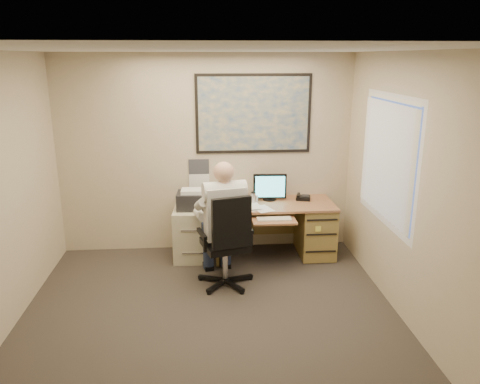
{
  "coord_description": "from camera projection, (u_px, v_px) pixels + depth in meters",
  "views": [
    {
      "loc": [
        -0.04,
        -4.05,
        2.64
      ],
      "look_at": [
        0.39,
        1.3,
        1.08
      ],
      "focal_mm": 35.0,
      "sensor_mm": 36.0,
      "label": 1
    }
  ],
  "objects": [
    {
      "name": "room_shell",
      "position": [
        209.0,
        205.0,
        4.24
      ],
      "size": [
        4.0,
        4.5,
        2.7
      ],
      "color": "#322D27",
      "rests_on": "ground"
    },
    {
      "name": "desk",
      "position": [
        297.0,
        223.0,
        6.4
      ],
      "size": [
        1.6,
        0.97,
        1.11
      ],
      "color": "#A56E46",
      "rests_on": "ground"
    },
    {
      "name": "world_map",
      "position": [
        254.0,
        114.0,
        6.27
      ],
      "size": [
        1.56,
        0.03,
        1.06
      ],
      "primitive_type": "cube",
      "color": "#1E4C93",
      "rests_on": "room_shell"
    },
    {
      "name": "wall_calendar",
      "position": [
        199.0,
        174.0,
        6.45
      ],
      "size": [
        0.28,
        0.01,
        0.42
      ],
      "primitive_type": "cube",
      "color": "white",
      "rests_on": "room_shell"
    },
    {
      "name": "window_blinds",
      "position": [
        388.0,
        160.0,
        5.1
      ],
      "size": [
        0.06,
        1.4,
        1.3
      ],
      "primitive_type": null,
      "color": "white",
      "rests_on": "room_shell"
    },
    {
      "name": "filing_cabinet",
      "position": [
        193.0,
        228.0,
        6.3
      ],
      "size": [
        0.53,
        0.62,
        0.97
      ],
      "rotation": [
        0.0,
        0.0,
        -0.05
      ],
      "color": "beige",
      "rests_on": "ground"
    },
    {
      "name": "office_chair",
      "position": [
        224.0,
        260.0,
        5.51
      ],
      "size": [
        0.84,
        0.84,
        1.16
      ],
      "rotation": [
        0.0,
        0.0,
        0.26
      ],
      "color": "black",
      "rests_on": "ground"
    },
    {
      "name": "person",
      "position": [
        225.0,
        224.0,
        5.48
      ],
      "size": [
        0.8,
        1.01,
        1.5
      ],
      "primitive_type": null,
      "rotation": [
        0.0,
        0.0,
        0.2
      ],
      "color": "silver",
      "rests_on": "office_chair"
    }
  ]
}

